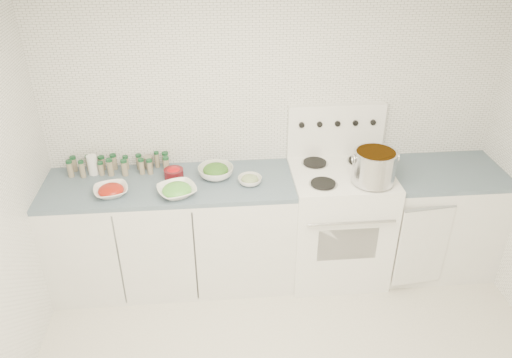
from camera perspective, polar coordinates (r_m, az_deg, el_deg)
name	(u,v)px	position (r m, az deg, el deg)	size (l,w,h in m)	color
room_walls	(314,183)	(2.41, 6.60, -0.44)	(3.54, 3.04, 2.52)	white
counter_left	(173,232)	(3.99, -9.42, -6.02)	(1.85, 0.62, 0.90)	white
stove	(337,219)	(4.05, 9.27, -4.56)	(0.76, 0.70, 1.36)	white
counter_right	(436,219)	(4.34, 19.84, -4.30)	(0.89, 0.67, 0.90)	white
stock_pot	(374,165)	(3.66, 13.38, 1.53)	(0.33, 0.31, 0.24)	silver
bowl_tomato	(111,190)	(3.68, -16.25, -1.26)	(0.29, 0.29, 0.08)	white
bowl_snowpea	(177,190)	(3.57, -9.03, -1.29)	(0.35, 0.35, 0.09)	white
bowl_broccoli	(216,171)	(3.76, -4.62, 0.90)	(0.33, 0.33, 0.11)	white
bowl_zucchini	(250,180)	(3.66, -0.70, -0.11)	(0.23, 0.23, 0.07)	white
bowl_pepper	(174,173)	(3.78, -9.38, 0.70)	(0.15, 0.15, 0.09)	#560E14
salt_canister	(93,165)	(3.97, -18.17, 1.53)	(0.08, 0.08, 0.15)	white
tin_can	(148,162)	(3.96, -12.20, 1.91)	(0.07, 0.07, 0.10)	gray
spice_cluster	(120,164)	(3.95, -15.33, 1.61)	(0.76, 0.16, 0.14)	gray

